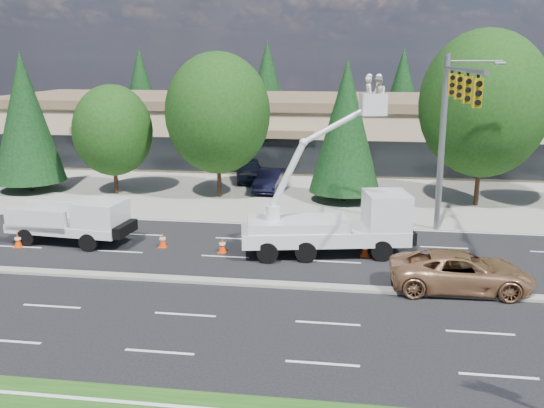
% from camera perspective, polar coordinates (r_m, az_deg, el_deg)
% --- Properties ---
extents(ground, '(140.00, 140.00, 0.00)m').
position_cam_1_polar(ground, '(24.68, -6.08, -7.32)').
color(ground, black).
rests_on(ground, ground).
extents(concrete_apron, '(140.00, 22.00, 0.01)m').
position_cam_1_polar(concrete_apron, '(43.60, 0.39, 2.05)').
color(concrete_apron, gray).
rests_on(concrete_apron, ground).
extents(road_median, '(120.00, 0.55, 0.12)m').
position_cam_1_polar(road_median, '(24.66, -6.08, -7.19)').
color(road_median, gray).
rests_on(road_median, ground).
extents(strip_mall, '(50.40, 15.40, 5.50)m').
position_cam_1_polar(strip_mall, '(52.93, 1.89, 7.21)').
color(strip_mall, tan).
rests_on(strip_mall, ground).
extents(tree_front_b, '(4.67, 4.67, 9.21)m').
position_cam_1_polar(tree_front_b, '(43.40, -22.20, 7.58)').
color(tree_front_b, '#332114').
rests_on(tree_front_b, ground).
extents(tree_front_c, '(5.14, 5.14, 7.13)m').
position_cam_1_polar(tree_front_c, '(40.79, -14.76, 6.72)').
color(tree_front_c, '#332114').
rests_on(tree_front_c, ground).
extents(tree_front_d, '(6.61, 6.61, 9.18)m').
position_cam_1_polar(tree_front_d, '(38.48, -5.12, 8.52)').
color(tree_front_d, '#332114').
rests_on(tree_front_d, ground).
extents(tree_front_e, '(4.42, 4.42, 8.71)m').
position_cam_1_polar(tree_front_e, '(37.53, 6.98, 7.27)').
color(tree_front_e, '#332114').
rests_on(tree_front_e, ground).
extents(tree_front_f, '(7.54, 7.54, 10.46)m').
position_cam_1_polar(tree_front_f, '(38.06, 19.31, 8.89)').
color(tree_front_f, '#332114').
rests_on(tree_front_f, ground).
extents(tree_back_a, '(4.93, 4.93, 9.71)m').
position_cam_1_polar(tree_back_a, '(68.67, -12.26, 10.40)').
color(tree_back_a, '#332114').
rests_on(tree_back_a, ground).
extents(tree_back_b, '(5.32, 5.32, 10.49)m').
position_cam_1_polar(tree_back_b, '(65.12, -0.44, 10.91)').
color(tree_back_b, '#332114').
rests_on(tree_back_b, ground).
extents(tree_back_c, '(4.93, 4.93, 9.72)m').
position_cam_1_polar(tree_back_c, '(64.52, 12.15, 10.22)').
color(tree_back_c, '#332114').
rests_on(tree_back_c, ground).
extents(tree_back_d, '(4.88, 4.88, 9.61)m').
position_cam_1_polar(tree_back_d, '(66.38, 22.68, 9.52)').
color(tree_back_d, '#332114').
rests_on(tree_back_d, ground).
extents(signal_mast, '(2.76, 10.16, 9.00)m').
position_cam_1_polar(signal_mast, '(29.76, 16.45, 7.82)').
color(signal_mast, gray).
rests_on(signal_mast, ground).
extents(utility_pickup, '(5.84, 2.65, 2.17)m').
position_cam_1_polar(utility_pickup, '(30.70, -17.97, -1.94)').
color(utility_pickup, silver).
rests_on(utility_pickup, ground).
extents(bucket_truck, '(7.81, 3.71, 8.10)m').
position_cam_1_polar(bucket_truck, '(27.57, 6.33, -1.31)').
color(bucket_truck, silver).
rests_on(bucket_truck, ground).
extents(traffic_cone_a, '(0.40, 0.40, 0.70)m').
position_cam_1_polar(traffic_cone_a, '(31.22, -22.80, -3.16)').
color(traffic_cone_a, '#E03907').
rests_on(traffic_cone_a, ground).
extents(traffic_cone_b, '(0.40, 0.40, 0.70)m').
position_cam_1_polar(traffic_cone_b, '(29.25, -10.25, -3.38)').
color(traffic_cone_b, '#E03907').
rests_on(traffic_cone_b, ground).
extents(traffic_cone_c, '(0.40, 0.40, 0.70)m').
position_cam_1_polar(traffic_cone_c, '(28.10, -4.70, -3.91)').
color(traffic_cone_c, '#E03907').
rests_on(traffic_cone_c, ground).
extents(traffic_cone_d, '(0.40, 0.40, 0.70)m').
position_cam_1_polar(traffic_cone_d, '(27.77, 8.75, -4.24)').
color(traffic_cone_d, '#E03907').
rests_on(traffic_cone_d, ground).
extents(minivan, '(5.52, 2.69, 1.51)m').
position_cam_1_polar(minivan, '(24.61, 17.37, -6.09)').
color(minivan, '#B07D55').
rests_on(minivan, ground).
extents(parked_car_west, '(2.90, 5.05, 1.62)m').
position_cam_1_polar(parked_car_west, '(44.10, -2.13, 3.24)').
color(parked_car_west, black).
rests_on(parked_car_west, ground).
extents(parked_car_east, '(1.86, 4.50, 1.45)m').
position_cam_1_polar(parked_car_east, '(40.75, -0.15, 2.25)').
color(parked_car_east, black).
rests_on(parked_car_east, ground).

